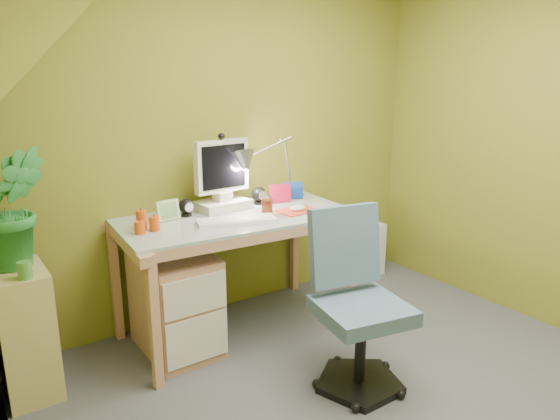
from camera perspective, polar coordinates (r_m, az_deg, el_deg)
floor at (r=2.85m, az=12.40°, el=-21.40°), size 3.20×3.20×0.01m
wall_back at (r=3.59m, az=-5.50°, el=7.45°), size 3.20×0.01×2.40m
wall_left at (r=1.59m, az=-28.12°, el=-4.00°), size 0.01×3.20×2.40m
slope_ceiling at (r=1.69m, az=-9.23°, el=20.99°), size 1.10×3.20×1.10m
desk at (r=3.40m, az=-4.70°, el=-7.02°), size 1.53×0.85×0.79m
monitor at (r=3.37m, az=-6.48°, el=4.41°), size 0.40×0.25×0.52m
speaker_left at (r=3.28m, az=-10.35°, el=0.27°), size 0.11×0.11×0.11m
speaker_right at (r=3.53m, az=-2.36°, el=1.62°), size 0.12×0.12×0.12m
keyboard at (r=3.12m, az=-4.83°, el=-1.16°), size 0.49×0.29×0.02m
mousepad at (r=3.36m, az=1.97°, el=-0.06°), size 0.28×0.21×0.01m
mouse at (r=3.36m, az=1.98°, el=0.21°), size 0.12×0.08×0.04m
amber_tumbler at (r=3.29m, az=-1.44°, el=0.37°), size 0.08×0.08×0.09m
candle_cluster at (r=3.03m, az=-14.85°, el=-1.23°), size 0.16×0.14×0.11m
photo_frame_red at (r=3.57m, az=0.01°, el=1.87°), size 0.15×0.06×0.13m
photo_frame_blue at (r=3.68m, az=1.45°, el=2.21°), size 0.13×0.09×0.12m
photo_frame_green at (r=3.21m, az=-12.32°, el=-0.03°), size 0.15×0.04×0.13m
desk_lamp at (r=3.59m, az=-0.14°, el=6.13°), size 0.64×0.39×0.65m
side_ledge at (r=3.08m, az=-26.39°, el=-12.03°), size 0.26×0.40×0.70m
potted_plant at (r=2.91m, az=-27.45°, el=0.21°), size 0.35×0.28×0.62m
green_cup at (r=2.80m, az=-26.44°, el=-5.99°), size 0.08×0.08×0.09m
task_chair at (r=2.80m, az=9.10°, el=-10.72°), size 0.60×0.60×0.93m
radiator at (r=4.37m, az=8.71°, el=-4.52°), size 0.45×0.20×0.44m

